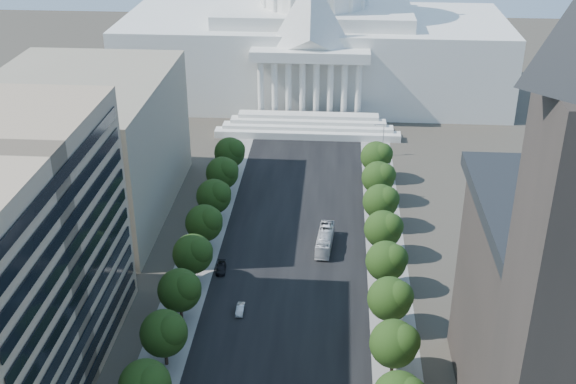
# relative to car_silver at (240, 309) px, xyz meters

# --- Properties ---
(road_asphalt) EXTENTS (30.00, 260.00, 0.01)m
(road_asphalt) POSITION_rel_car_silver_xyz_m (7.98, 27.20, -0.64)
(road_asphalt) COLOR black
(road_asphalt) RESTS_ON ground
(sidewalk_left) EXTENTS (8.00, 260.00, 0.02)m
(sidewalk_left) POSITION_rel_car_silver_xyz_m (-11.02, 27.20, -0.64)
(sidewalk_left) COLOR gray
(sidewalk_left) RESTS_ON ground
(sidewalk_right) EXTENTS (8.00, 260.00, 0.02)m
(sidewalk_right) POSITION_rel_car_silver_xyz_m (26.98, 27.20, -0.64)
(sidewalk_right) COLOR gray
(sidewalk_right) RESTS_ON ground
(capitol) EXTENTS (120.00, 56.00, 73.00)m
(capitol) POSITION_rel_car_silver_xyz_m (7.98, 122.09, 19.37)
(capitol) COLOR white
(capitol) RESTS_ON ground
(office_block_left_far) EXTENTS (38.00, 52.00, 30.00)m
(office_block_left_far) POSITION_rel_car_silver_xyz_m (-40.02, 37.20, 14.36)
(office_block_left_far) COLOR gray
(office_block_left_far) RESTS_ON ground
(tree_l_d) EXTENTS (7.79, 7.60, 9.97)m
(tree_l_d) POSITION_rel_car_silver_xyz_m (-9.68, -14.99, 5.81)
(tree_l_d) COLOR #33261C
(tree_l_d) RESTS_ON ground
(tree_l_e) EXTENTS (7.79, 7.60, 9.97)m
(tree_l_e) POSITION_rel_car_silver_xyz_m (-9.68, -2.99, 5.81)
(tree_l_e) COLOR #33261C
(tree_l_e) RESTS_ON ground
(tree_l_f) EXTENTS (7.79, 7.60, 9.97)m
(tree_l_f) POSITION_rel_car_silver_xyz_m (-9.68, 9.01, 5.81)
(tree_l_f) COLOR #33261C
(tree_l_f) RESTS_ON ground
(tree_l_g) EXTENTS (7.79, 7.60, 9.97)m
(tree_l_g) POSITION_rel_car_silver_xyz_m (-9.68, 21.01, 5.81)
(tree_l_g) COLOR #33261C
(tree_l_g) RESTS_ON ground
(tree_l_h) EXTENTS (7.79, 7.60, 9.97)m
(tree_l_h) POSITION_rel_car_silver_xyz_m (-9.68, 33.01, 5.81)
(tree_l_h) COLOR #33261C
(tree_l_h) RESTS_ON ground
(tree_l_i) EXTENTS (7.79, 7.60, 9.97)m
(tree_l_i) POSITION_rel_car_silver_xyz_m (-9.68, 45.01, 5.81)
(tree_l_i) COLOR #33261C
(tree_l_i) RESTS_ON ground
(tree_l_j) EXTENTS (7.79, 7.60, 9.97)m
(tree_l_j) POSITION_rel_car_silver_xyz_m (-9.68, 57.01, 5.81)
(tree_l_j) COLOR #33261C
(tree_l_j) RESTS_ON ground
(tree_r_d) EXTENTS (7.79, 7.60, 9.97)m
(tree_r_d) POSITION_rel_car_silver_xyz_m (26.32, -14.99, 5.81)
(tree_r_d) COLOR #33261C
(tree_r_d) RESTS_ON ground
(tree_r_e) EXTENTS (7.79, 7.60, 9.97)m
(tree_r_e) POSITION_rel_car_silver_xyz_m (26.32, -2.99, 5.81)
(tree_r_e) COLOR #33261C
(tree_r_e) RESTS_ON ground
(tree_r_f) EXTENTS (7.79, 7.60, 9.97)m
(tree_r_f) POSITION_rel_car_silver_xyz_m (26.32, 9.01, 5.81)
(tree_r_f) COLOR #33261C
(tree_r_f) RESTS_ON ground
(tree_r_g) EXTENTS (7.79, 7.60, 9.97)m
(tree_r_g) POSITION_rel_car_silver_xyz_m (26.32, 21.01, 5.81)
(tree_r_g) COLOR #33261C
(tree_r_g) RESTS_ON ground
(tree_r_h) EXTENTS (7.79, 7.60, 9.97)m
(tree_r_h) POSITION_rel_car_silver_xyz_m (26.32, 33.01, 5.81)
(tree_r_h) COLOR #33261C
(tree_r_h) RESTS_ON ground
(tree_r_i) EXTENTS (7.79, 7.60, 9.97)m
(tree_r_i) POSITION_rel_car_silver_xyz_m (26.32, 45.01, 5.81)
(tree_r_i) COLOR #33261C
(tree_r_i) RESTS_ON ground
(tree_r_j) EXTENTS (7.79, 7.60, 9.97)m
(tree_r_j) POSITION_rel_car_silver_xyz_m (26.32, 57.01, 5.81)
(tree_r_j) COLOR #33261C
(tree_r_j) RESTS_ON ground
(streetlight_c) EXTENTS (2.61, 0.44, 9.00)m
(streetlight_c) POSITION_rel_car_silver_xyz_m (27.88, -2.80, 5.18)
(streetlight_c) COLOR gray
(streetlight_c) RESTS_ON ground
(streetlight_d) EXTENTS (2.61, 0.44, 9.00)m
(streetlight_d) POSITION_rel_car_silver_xyz_m (27.88, 22.20, 5.18)
(streetlight_d) COLOR gray
(streetlight_d) RESTS_ON ground
(streetlight_e) EXTENTS (2.61, 0.44, 9.00)m
(streetlight_e) POSITION_rel_car_silver_xyz_m (27.88, 47.20, 5.18)
(streetlight_e) COLOR gray
(streetlight_e) RESTS_ON ground
(streetlight_f) EXTENTS (2.61, 0.44, 9.00)m
(streetlight_f) POSITION_rel_car_silver_xyz_m (27.88, 72.20, 5.18)
(streetlight_f) COLOR gray
(streetlight_f) RESTS_ON ground
(car_silver) EXTENTS (1.41, 3.91, 1.28)m
(car_silver) POSITION_rel_car_silver_xyz_m (0.00, 0.00, 0.00)
(car_silver) COLOR #B7BAC0
(car_silver) RESTS_ON ground
(car_dark_b) EXTENTS (2.18, 4.68, 1.32)m
(car_dark_b) POSITION_rel_car_silver_xyz_m (-5.52, 13.12, 0.02)
(car_dark_b) COLOR black
(car_dark_b) RESTS_ON ground
(city_bus) EXTENTS (3.80, 12.41, 3.40)m
(city_bus) POSITION_rel_car_silver_xyz_m (14.46, 23.89, 1.06)
(city_bus) COLOR silver
(city_bus) RESTS_ON ground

